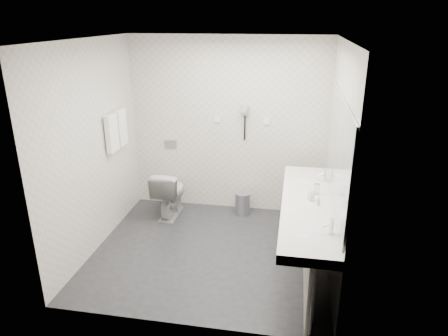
# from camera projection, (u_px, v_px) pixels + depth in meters

# --- Properties ---
(floor) EXTENTS (2.80, 2.80, 0.00)m
(floor) POSITION_uv_depth(u_px,v_px,m) (210.00, 251.00, 5.07)
(floor) COLOR #25252A
(floor) RESTS_ON ground
(ceiling) EXTENTS (2.80, 2.80, 0.00)m
(ceiling) POSITION_uv_depth(u_px,v_px,m) (207.00, 39.00, 4.19)
(ceiling) COLOR silver
(ceiling) RESTS_ON wall_back
(wall_back) EXTENTS (2.80, 0.00, 2.80)m
(wall_back) POSITION_uv_depth(u_px,v_px,m) (228.00, 126.00, 5.83)
(wall_back) COLOR silver
(wall_back) RESTS_ON floor
(wall_front) EXTENTS (2.80, 0.00, 2.80)m
(wall_front) POSITION_uv_depth(u_px,v_px,m) (176.00, 204.00, 3.43)
(wall_front) COLOR silver
(wall_front) RESTS_ON floor
(wall_left) EXTENTS (0.00, 2.60, 2.60)m
(wall_left) POSITION_uv_depth(u_px,v_px,m) (93.00, 149.00, 4.86)
(wall_left) COLOR silver
(wall_left) RESTS_ON floor
(wall_right) EXTENTS (0.00, 2.60, 2.60)m
(wall_right) POSITION_uv_depth(u_px,v_px,m) (336.00, 162.00, 4.40)
(wall_right) COLOR silver
(wall_right) RESTS_ON floor
(vanity_counter) EXTENTS (0.55, 2.20, 0.10)m
(vanity_counter) POSITION_uv_depth(u_px,v_px,m) (307.00, 206.00, 4.42)
(vanity_counter) COLOR white
(vanity_counter) RESTS_ON floor
(vanity_panel) EXTENTS (0.03, 2.15, 0.75)m
(vanity_panel) POSITION_uv_depth(u_px,v_px,m) (307.00, 241.00, 4.56)
(vanity_panel) COLOR gray
(vanity_panel) RESTS_ON floor
(vanity_post_near) EXTENTS (0.06, 0.06, 0.75)m
(vanity_post_near) POSITION_uv_depth(u_px,v_px,m) (312.00, 302.00, 3.60)
(vanity_post_near) COLOR silver
(vanity_post_near) RESTS_ON floor
(vanity_post_far) EXTENTS (0.06, 0.06, 0.75)m
(vanity_post_far) POSITION_uv_depth(u_px,v_px,m) (308.00, 202.00, 5.52)
(vanity_post_far) COLOR silver
(vanity_post_far) RESTS_ON floor
(mirror) EXTENTS (0.02, 2.20, 1.05)m
(mirror) POSITION_uv_depth(u_px,v_px,m) (338.00, 150.00, 4.15)
(mirror) COLOR #B2BCC6
(mirror) RESTS_ON wall_right
(basin_near) EXTENTS (0.40, 0.31, 0.05)m
(basin_near) POSITION_uv_depth(u_px,v_px,m) (309.00, 233.00, 3.81)
(basin_near) COLOR white
(basin_near) RESTS_ON vanity_counter
(basin_far) EXTENTS (0.40, 0.31, 0.05)m
(basin_far) POSITION_uv_depth(u_px,v_px,m) (307.00, 181.00, 5.01)
(basin_far) COLOR white
(basin_far) RESTS_ON vanity_counter
(faucet_near) EXTENTS (0.04, 0.04, 0.15)m
(faucet_near) POSITION_uv_depth(u_px,v_px,m) (331.00, 226.00, 3.74)
(faucet_near) COLOR silver
(faucet_near) RESTS_ON vanity_counter
(faucet_far) EXTENTS (0.04, 0.04, 0.15)m
(faucet_far) POSITION_uv_depth(u_px,v_px,m) (324.00, 175.00, 4.94)
(faucet_far) COLOR silver
(faucet_far) RESTS_ON vanity_counter
(soap_bottle_a) EXTENTS (0.08, 0.08, 0.12)m
(soap_bottle_a) POSITION_uv_depth(u_px,v_px,m) (311.00, 195.00, 4.43)
(soap_bottle_a) COLOR silver
(soap_bottle_a) RESTS_ON vanity_counter
(soap_bottle_c) EXTENTS (0.05, 0.05, 0.11)m
(soap_bottle_c) POSITION_uv_depth(u_px,v_px,m) (318.00, 200.00, 4.32)
(soap_bottle_c) COLOR silver
(soap_bottle_c) RESTS_ON vanity_counter
(glass_left) EXTENTS (0.08, 0.08, 0.12)m
(glass_left) POSITION_uv_depth(u_px,v_px,m) (317.00, 189.00, 4.59)
(glass_left) COLOR silver
(glass_left) RESTS_ON vanity_counter
(toilet) EXTENTS (0.40, 0.69, 0.69)m
(toilet) POSITION_uv_depth(u_px,v_px,m) (170.00, 193.00, 5.89)
(toilet) COLOR white
(toilet) RESTS_ON floor
(flush_plate) EXTENTS (0.18, 0.02, 0.12)m
(flush_plate) POSITION_uv_depth(u_px,v_px,m) (171.00, 144.00, 6.06)
(flush_plate) COLOR #B2B5BA
(flush_plate) RESTS_ON wall_back
(pedal_bin) EXTENTS (0.25, 0.25, 0.31)m
(pedal_bin) POSITION_uv_depth(u_px,v_px,m) (243.00, 204.00, 5.98)
(pedal_bin) COLOR #B2B5BA
(pedal_bin) RESTS_ON floor
(bin_lid) EXTENTS (0.22, 0.22, 0.02)m
(bin_lid) POSITION_uv_depth(u_px,v_px,m) (243.00, 193.00, 5.92)
(bin_lid) COLOR #B2B5BA
(bin_lid) RESTS_ON pedal_bin
(towel_rail) EXTENTS (0.02, 0.62, 0.02)m
(towel_rail) POSITION_uv_depth(u_px,v_px,m) (114.00, 114.00, 5.25)
(towel_rail) COLOR silver
(towel_rail) RESTS_ON wall_left
(towel_near) EXTENTS (0.07, 0.24, 0.48)m
(towel_near) POSITION_uv_depth(u_px,v_px,m) (112.00, 133.00, 5.20)
(towel_near) COLOR white
(towel_near) RESTS_ON towel_rail
(towel_far) EXTENTS (0.07, 0.24, 0.48)m
(towel_far) POSITION_uv_depth(u_px,v_px,m) (121.00, 128.00, 5.46)
(towel_far) COLOR white
(towel_far) RESTS_ON towel_rail
(dryer_cradle) EXTENTS (0.10, 0.04, 0.14)m
(dryer_cradle) POSITION_uv_depth(u_px,v_px,m) (245.00, 110.00, 5.67)
(dryer_cradle) COLOR #9A9A9F
(dryer_cradle) RESTS_ON wall_back
(dryer_barrel) EXTENTS (0.08, 0.14, 0.08)m
(dryer_barrel) POSITION_uv_depth(u_px,v_px,m) (245.00, 109.00, 5.60)
(dryer_barrel) COLOR #9A9A9F
(dryer_barrel) RESTS_ON dryer_cradle
(dryer_cord) EXTENTS (0.02, 0.02, 0.35)m
(dryer_cord) POSITION_uv_depth(u_px,v_px,m) (245.00, 128.00, 5.75)
(dryer_cord) COLOR black
(dryer_cord) RESTS_ON dryer_cradle
(switch_plate_a) EXTENTS (0.09, 0.02, 0.09)m
(switch_plate_a) POSITION_uv_depth(u_px,v_px,m) (217.00, 119.00, 5.81)
(switch_plate_a) COLOR white
(switch_plate_a) RESTS_ON wall_back
(switch_plate_b) EXTENTS (0.09, 0.02, 0.09)m
(switch_plate_b) POSITION_uv_depth(u_px,v_px,m) (267.00, 121.00, 5.69)
(switch_plate_b) COLOR white
(switch_plate_b) RESTS_ON wall_back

